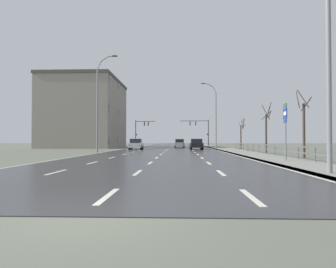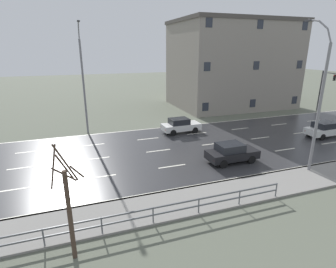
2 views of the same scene
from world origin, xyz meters
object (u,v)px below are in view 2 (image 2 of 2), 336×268
at_px(car_near_left, 325,129).
at_px(brick_building, 231,64).
at_px(street_lamp_midground, 319,101).
at_px(car_distant, 181,125).
at_px(street_lamp_left_bank, 83,82).
at_px(traffic_signal_left, 328,85).
at_px(car_near_right, 232,152).

height_order(car_near_left, brick_building, brick_building).
xyz_separation_m(street_lamp_midground, car_near_left, (-5.69, 8.08, -4.40)).
relative_size(street_lamp_midground, brick_building, 0.61).
distance_m(car_distant, brick_building, 18.13).
bearing_deg(street_lamp_midground, street_lamp_left_bank, -135.18).
distance_m(street_lamp_left_bank, car_near_left, 25.11).
xyz_separation_m(street_lamp_midground, street_lamp_left_bank, (-14.91, -14.82, 0.24)).
bearing_deg(street_lamp_left_bank, street_lamp_midground, 44.82).
height_order(street_lamp_midground, street_lamp_left_bank, street_lamp_left_bank).
bearing_deg(traffic_signal_left, car_near_left, -47.73).
xyz_separation_m(car_near_right, car_near_left, (-2.46, 12.58, 0.00)).
relative_size(car_distant, car_near_left, 1.01).
relative_size(street_lamp_midground, car_distant, 2.55).
bearing_deg(street_lamp_midground, car_near_left, 125.17).
bearing_deg(traffic_signal_left, brick_building, -132.40).
bearing_deg(traffic_signal_left, car_distant, -84.18).
bearing_deg(street_lamp_left_bank, car_near_left, 68.07).
bearing_deg(car_near_left, traffic_signal_left, 131.63).
bearing_deg(car_distant, traffic_signal_left, 93.65).
bearing_deg(street_lamp_left_bank, car_distant, 72.65).
xyz_separation_m(street_lamp_left_bank, car_near_left, (9.22, 22.90, -4.64)).
bearing_deg(car_near_left, street_lamp_midground, -55.47).
height_order(car_distant, brick_building, brick_building).
height_order(car_distant, car_near_left, same).
bearing_deg(brick_building, car_distant, -48.61).
distance_m(traffic_signal_left, car_near_left, 13.14).
bearing_deg(traffic_signal_left, street_lamp_left_bank, -91.11).
bearing_deg(car_near_left, street_lamp_left_bank, -112.58).
xyz_separation_m(street_lamp_left_bank, car_near_right, (11.68, 10.31, -4.64)).
bearing_deg(brick_building, traffic_signal_left, 47.60).
relative_size(street_lamp_midground, car_near_right, 2.58).
xyz_separation_m(street_lamp_left_bank, brick_building, (-8.44, 22.41, 0.94)).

